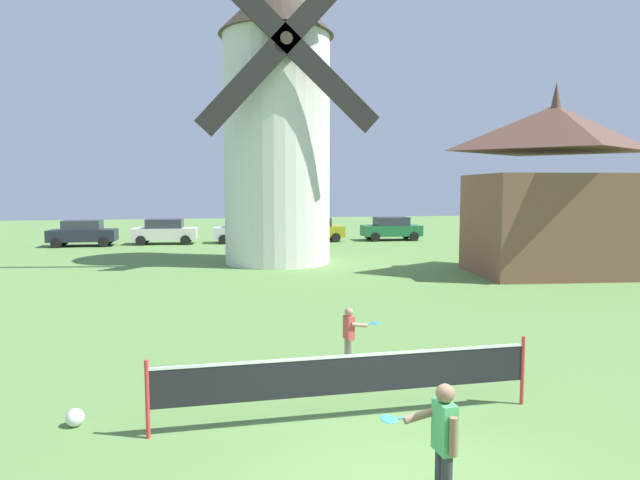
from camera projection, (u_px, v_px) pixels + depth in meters
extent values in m
cylinder|color=silver|center=(277.00, 152.00, 25.41)|extent=(4.82, 4.82, 10.27)
cone|color=#382D23|center=(276.00, 6.00, 24.82)|extent=(5.21, 5.21, 2.65)
cylinder|color=#382D23|center=(285.00, 40.00, 22.43)|extent=(0.50, 0.60, 0.50)
cube|color=black|center=(286.00, 39.00, 22.28)|extent=(7.91, 0.12, 7.35)
cube|color=black|center=(286.00, 39.00, 22.28)|extent=(7.35, 0.12, 7.91)
cylinder|color=red|center=(147.00, 399.00, 7.59)|extent=(0.06, 0.06, 1.10)
cylinder|color=red|center=(522.00, 370.00, 8.80)|extent=(0.06, 0.06, 1.10)
cube|color=black|center=(349.00, 376.00, 8.18)|extent=(5.67, 0.01, 0.55)
cube|color=white|center=(349.00, 356.00, 8.15)|extent=(5.67, 0.02, 0.04)
cylinder|color=#333338|center=(440.00, 476.00, 6.03)|extent=(0.12, 0.12, 0.62)
cube|color=#4CB266|center=(445.00, 427.00, 5.91)|extent=(0.18, 0.31, 0.55)
sphere|color=#89664C|center=(445.00, 393.00, 5.88)|extent=(0.21, 0.21, 0.21)
cylinder|color=#89664C|center=(453.00, 437.00, 5.73)|extent=(0.09, 0.09, 0.41)
cylinder|color=#89664C|center=(422.00, 415.00, 6.02)|extent=(0.42, 0.11, 0.16)
cylinder|color=#338CCC|center=(408.00, 417.00, 5.98)|extent=(0.22, 0.04, 0.04)
ellipsoid|color=#338CCC|center=(389.00, 419.00, 5.92)|extent=(0.19, 0.25, 0.03)
cylinder|color=#9E937F|center=(347.00, 351.00, 10.87)|extent=(0.10, 0.10, 0.51)
cylinder|color=#9E937F|center=(350.00, 353.00, 10.75)|extent=(0.10, 0.10, 0.51)
cube|color=#DB4C4C|center=(349.00, 328.00, 10.77)|extent=(0.18, 0.27, 0.45)
sphere|color=tan|center=(349.00, 312.00, 10.74)|extent=(0.17, 0.17, 0.17)
cylinder|color=tan|center=(345.00, 327.00, 10.91)|extent=(0.07, 0.07, 0.34)
cylinder|color=tan|center=(359.00, 325.00, 10.69)|extent=(0.36, 0.14, 0.13)
cylinder|color=#338CCC|center=(365.00, 324.00, 10.75)|extent=(0.22, 0.07, 0.04)
ellipsoid|color=#338CCC|center=(375.00, 323.00, 10.84)|extent=(0.23, 0.27, 0.03)
sphere|color=silver|center=(75.00, 417.00, 8.01)|extent=(0.26, 0.26, 0.26)
cube|color=#1E232D|center=(83.00, 235.00, 33.25)|extent=(3.86, 1.78, 0.70)
cube|color=#2D333D|center=(82.00, 225.00, 33.19)|extent=(2.18, 1.54, 0.56)
cylinder|color=black|center=(109.00, 240.00, 34.36)|extent=(0.60, 0.19, 0.60)
cylinder|color=black|center=(103.00, 242.00, 32.70)|extent=(0.60, 0.19, 0.60)
cylinder|color=black|center=(64.00, 240.00, 33.86)|extent=(0.60, 0.19, 0.60)
cylinder|color=black|center=(56.00, 243.00, 32.20)|extent=(0.60, 0.19, 0.60)
cube|color=silver|center=(165.00, 234.00, 34.55)|extent=(4.01, 2.00, 0.70)
cube|color=#2D333D|center=(165.00, 224.00, 34.50)|extent=(2.29, 1.66, 0.56)
cylinder|color=black|center=(188.00, 238.00, 35.60)|extent=(0.61, 0.23, 0.60)
cylinder|color=black|center=(185.00, 240.00, 33.93)|extent=(0.61, 0.23, 0.60)
cylinder|color=black|center=(146.00, 238.00, 35.25)|extent=(0.61, 0.23, 0.60)
cylinder|color=black|center=(141.00, 241.00, 33.57)|extent=(0.61, 0.23, 0.60)
cube|color=silver|center=(246.00, 233.00, 35.36)|extent=(4.17, 2.02, 0.70)
cube|color=#2D333D|center=(246.00, 223.00, 35.30)|extent=(2.38, 1.67, 0.56)
cylinder|color=black|center=(267.00, 237.00, 36.42)|extent=(0.61, 0.23, 0.60)
cylinder|color=black|center=(268.00, 239.00, 34.74)|extent=(0.61, 0.23, 0.60)
cylinder|color=black|center=(224.00, 237.00, 36.05)|extent=(0.61, 0.23, 0.60)
cylinder|color=black|center=(223.00, 239.00, 34.37)|extent=(0.61, 0.23, 0.60)
cube|color=#999919|center=(312.00, 232.00, 36.21)|extent=(4.09, 1.81, 0.70)
cube|color=#2D333D|center=(312.00, 222.00, 36.15)|extent=(2.30, 1.56, 0.56)
cylinder|color=black|center=(329.00, 235.00, 37.39)|extent=(0.60, 0.20, 0.60)
cylinder|color=black|center=(336.00, 238.00, 35.75)|extent=(0.60, 0.20, 0.60)
cylinder|color=black|center=(289.00, 236.00, 36.73)|extent=(0.60, 0.20, 0.60)
cylinder|color=black|center=(294.00, 238.00, 35.09)|extent=(0.60, 0.20, 0.60)
cube|color=#1E6638|center=(391.00, 231.00, 37.12)|extent=(3.97, 1.89, 0.70)
cube|color=#2D333D|center=(391.00, 221.00, 37.06)|extent=(2.25, 1.60, 0.56)
cylinder|color=black|center=(406.00, 234.00, 38.20)|extent=(0.61, 0.21, 0.60)
cylinder|color=black|center=(414.00, 237.00, 36.53)|extent=(0.61, 0.21, 0.60)
cylinder|color=black|center=(369.00, 235.00, 37.77)|extent=(0.61, 0.21, 0.60)
cylinder|color=black|center=(375.00, 237.00, 36.10)|extent=(0.61, 0.21, 0.60)
cube|color=brown|center=(551.00, 225.00, 22.16)|extent=(6.50, 5.11, 4.00)
pyramid|color=brown|center=(555.00, 128.00, 21.81)|extent=(6.82, 5.36, 1.80)
cone|color=brown|center=(556.00, 105.00, 21.73)|extent=(0.70, 0.70, 1.80)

